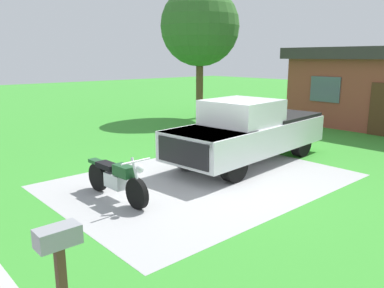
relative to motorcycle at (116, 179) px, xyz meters
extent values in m
plane|color=green|center=(0.33, 2.33, -0.47)|extent=(80.00, 80.00, 0.00)
cube|color=#A7A7A7|center=(0.33, 2.33, -0.47)|extent=(5.25, 7.29, 0.01)
cylinder|color=black|center=(0.76, 0.03, -0.14)|extent=(0.66, 0.14, 0.66)
cylinder|color=black|center=(-0.79, -0.03, -0.14)|extent=(0.66, 0.14, 0.66)
cube|color=silver|center=(-0.04, 0.00, -0.05)|extent=(0.57, 0.28, 0.32)
cube|color=#194723|center=(0.31, 0.01, 0.25)|extent=(0.53, 0.28, 0.24)
cube|color=black|center=(-0.34, -0.01, 0.23)|extent=(0.61, 0.30, 0.12)
cube|color=#194723|center=(-0.79, -0.03, 0.23)|extent=(0.49, 0.22, 0.08)
cylinder|color=silver|center=(0.76, 0.03, 0.23)|extent=(0.33, 0.07, 0.77)
cylinder|color=silver|center=(0.76, 0.03, 0.55)|extent=(0.07, 0.70, 0.04)
sphere|color=silver|center=(0.88, 0.03, 0.41)|extent=(0.16, 0.16, 0.16)
cylinder|color=black|center=(0.89, 2.85, -0.05)|extent=(0.37, 0.86, 0.84)
cylinder|color=black|center=(-0.74, 2.70, -0.05)|extent=(0.37, 0.86, 0.84)
cylinder|color=black|center=(0.58, 6.33, -0.05)|extent=(0.37, 0.86, 0.84)
cylinder|color=black|center=(-1.05, 6.19, -0.05)|extent=(0.37, 0.86, 0.84)
cube|color=silver|center=(-0.08, 4.57, 0.33)|extent=(2.49, 5.75, 0.80)
cube|color=silver|center=(0.08, 2.72, 0.63)|extent=(2.06, 2.06, 0.20)
cube|color=silver|center=(-0.05, 4.17, 1.08)|extent=(1.96, 2.05, 0.70)
cube|color=#3F4C56|center=(0.02, 3.37, 0.98)|extent=(1.71, 0.31, 0.60)
cube|color=black|center=(-0.22, 6.11, 0.58)|extent=(2.10, 2.56, 0.50)
cube|color=black|center=(0.16, 1.80, 0.33)|extent=(1.70, 0.25, 0.64)
cube|color=#4C3823|center=(3.21, -2.62, 0.08)|extent=(0.10, 0.10, 1.10)
cube|color=gray|center=(3.21, -2.62, 0.68)|extent=(0.26, 0.48, 0.22)
cylinder|color=brown|center=(-7.32, 9.27, 1.13)|extent=(0.36, 0.36, 3.20)
sphere|color=#35672A|center=(-7.32, 9.27, 4.09)|extent=(3.89, 3.89, 3.89)
cube|color=#4C2D19|center=(0.87, 11.54, 0.58)|extent=(1.00, 0.08, 2.10)
cube|color=#4C5966|center=(-1.65, 11.54, 1.23)|extent=(1.40, 0.06, 1.10)
camera|label=1|loc=(7.10, -4.11, 2.61)|focal=35.90mm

